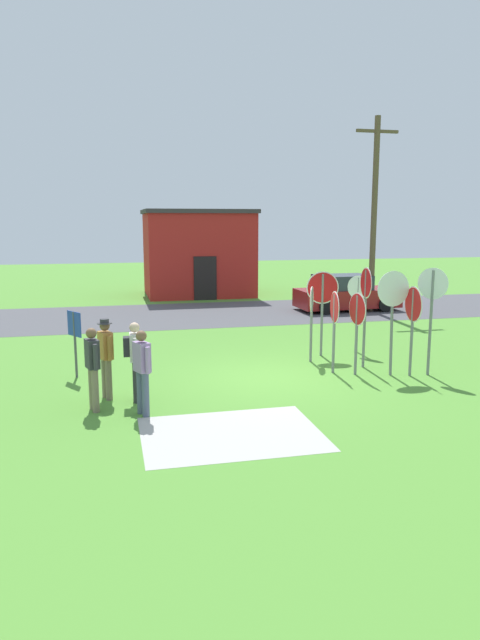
% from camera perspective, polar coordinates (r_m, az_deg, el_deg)
% --- Properties ---
extents(ground_plane, '(80.00, 80.00, 0.00)m').
position_cam_1_polar(ground_plane, '(13.85, 3.22, -5.81)').
color(ground_plane, '#518E33').
extents(street_asphalt, '(60.00, 6.40, 0.01)m').
position_cam_1_polar(street_asphalt, '(23.23, -3.57, 0.63)').
color(street_asphalt, '#4C4C51').
rests_on(street_asphalt, ground).
extents(concrete_path, '(3.20, 2.40, 0.01)m').
position_cam_1_polar(concrete_path, '(10.32, -0.88, -11.37)').
color(concrete_path, '#ADAAA3').
rests_on(concrete_path, ground).
extents(building_background, '(5.47, 4.50, 4.33)m').
position_cam_1_polar(building_background, '(29.26, -4.26, 6.81)').
color(building_background, '#B2231E').
rests_on(building_background, ground).
extents(utility_pole, '(1.80, 0.24, 7.91)m').
position_cam_1_polar(utility_pole, '(24.26, 13.37, 10.58)').
color(utility_pole, brown).
rests_on(utility_pole, ground).
extents(parked_car_on_street, '(4.36, 2.13, 1.51)m').
position_cam_1_polar(parked_car_on_street, '(24.52, 10.62, 2.59)').
color(parked_car_on_street, maroon).
rests_on(parked_car_on_street, ground).
extents(stop_sign_nearest, '(0.87, 0.16, 2.58)m').
position_cam_1_polar(stop_sign_nearest, '(14.21, 15.13, 1.64)').
color(stop_sign_nearest, slate).
rests_on(stop_sign_nearest, ground).
extents(stop_sign_rear_left, '(0.10, 0.79, 2.60)m').
position_cam_1_polar(stop_sign_rear_left, '(14.80, 12.53, 2.08)').
color(stop_sign_rear_left, slate).
rests_on(stop_sign_rear_left, ground).
extents(stop_sign_low_front, '(0.33, 0.63, 2.05)m').
position_cam_1_polar(stop_sign_low_front, '(15.21, 7.21, 0.91)').
color(stop_sign_low_front, slate).
rests_on(stop_sign_low_front, ground).
extents(stop_sign_leaning_right, '(0.08, 0.88, 2.22)m').
position_cam_1_polar(stop_sign_leaning_right, '(14.28, 17.01, 0.53)').
color(stop_sign_leaning_right, slate).
rests_on(stop_sign_leaning_right, ground).
extents(stop_sign_center_cluster, '(0.12, 0.80, 2.06)m').
position_cam_1_polar(stop_sign_center_cluster, '(14.16, 9.48, 0.26)').
color(stop_sign_center_cluster, slate).
rests_on(stop_sign_center_cluster, ground).
extents(stop_sign_rear_right, '(0.09, 0.81, 2.05)m').
position_cam_1_polar(stop_sign_rear_right, '(14.08, 11.70, 0.10)').
color(stop_sign_rear_right, slate).
rests_on(stop_sign_rear_right, ground).
extents(stop_sign_tallest, '(0.90, 0.16, 2.39)m').
position_cam_1_polar(stop_sign_tallest, '(15.90, 8.30, 2.25)').
color(stop_sign_tallest, slate).
rests_on(stop_sign_tallest, ground).
extents(stop_sign_leaning_left, '(0.45, 0.55, 2.22)m').
position_cam_1_polar(stop_sign_leaning_left, '(16.63, 11.79, 1.93)').
color(stop_sign_leaning_left, slate).
rests_on(stop_sign_leaning_left, ground).
extents(stop_sign_far_back, '(0.45, 0.64, 2.66)m').
position_cam_1_polar(stop_sign_far_back, '(14.47, 18.77, 1.72)').
color(stop_sign_far_back, slate).
rests_on(stop_sign_far_back, ground).
extents(person_on_left, '(0.33, 0.54, 1.74)m').
position_cam_1_polar(person_on_left, '(12.32, -13.38, -3.34)').
color(person_on_left, '#7A6B56').
rests_on(person_on_left, ground).
extents(person_in_dark_shirt, '(0.31, 0.55, 1.69)m').
position_cam_1_polar(person_in_dark_shirt, '(11.61, -14.64, -4.37)').
color(person_in_dark_shirt, '#7A6B56').
rests_on(person_in_dark_shirt, ground).
extents(person_holding_notes, '(0.35, 0.53, 1.69)m').
position_cam_1_polar(person_holding_notes, '(11.14, -9.83, -4.79)').
color(person_holding_notes, '#4C5670').
rests_on(person_holding_notes, ground).
extents(person_with_sunhat, '(0.36, 0.57, 1.69)m').
position_cam_1_polar(person_with_sunhat, '(12.02, -10.61, -3.58)').
color(person_with_sunhat, '#2D2D33').
rests_on(person_with_sunhat, ground).
extents(info_panel_leftmost, '(0.34, 0.52, 1.62)m').
position_cam_1_polar(info_panel_leftmost, '(14.16, -16.33, -1.20)').
color(info_panel_leftmost, '#4C4C51').
rests_on(info_panel_leftmost, ground).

